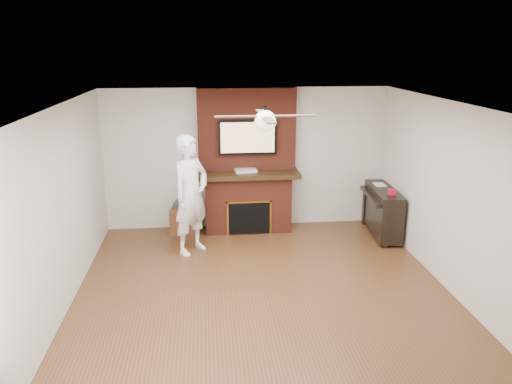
{
  "coord_description": "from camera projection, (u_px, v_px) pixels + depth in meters",
  "views": [
    {
      "loc": [
        -0.72,
        -5.91,
        3.19
      ],
      "look_at": [
        -0.02,
        0.9,
        1.17
      ],
      "focal_mm": 35.0,
      "sensor_mm": 36.0,
      "label": 1
    }
  ],
  "objects": [
    {
      "name": "candle_orange",
      "position": [
        243.0,
        229.0,
        8.84
      ],
      "size": [
        0.06,
        0.06,
        0.12
      ],
      "primitive_type": "cylinder",
      "color": "red",
      "rests_on": "ground"
    },
    {
      "name": "room_shell",
      "position": [
        265.0,
        206.0,
        6.26
      ],
      "size": [
        5.36,
        5.86,
        2.86
      ],
      "color": "#4C2C16",
      "rests_on": "ground"
    },
    {
      "name": "ceiling_fan",
      "position": [
        265.0,
        120.0,
        5.96
      ],
      "size": [
        1.21,
        1.21,
        0.31
      ],
      "color": "black",
      "rests_on": "room_shell"
    },
    {
      "name": "cable_box",
      "position": [
        246.0,
        171.0,
        8.64
      ],
      "size": [
        0.39,
        0.26,
        0.05
      ],
      "primitive_type": "cube",
      "rotation": [
        0.0,
        0.0,
        0.14
      ],
      "color": "silver",
      "rests_on": "fireplace"
    },
    {
      "name": "person",
      "position": [
        191.0,
        195.0,
        7.78
      ],
      "size": [
        0.81,
        0.83,
        1.89
      ],
      "primitive_type": "imported",
      "rotation": [
        0.0,
        0.0,
        0.85
      ],
      "color": "white",
      "rests_on": "ground"
    },
    {
      "name": "piano",
      "position": [
        382.0,
        210.0,
        8.62
      ],
      "size": [
        0.57,
        1.3,
        0.92
      ],
      "rotation": [
        0.0,
        0.0,
        -0.08
      ],
      "color": "black",
      "rests_on": "ground"
    },
    {
      "name": "candle_blue",
      "position": [
        259.0,
        230.0,
        8.83
      ],
      "size": [
        0.06,
        0.06,
        0.09
      ],
      "primitive_type": "cylinder",
      "color": "teal",
      "rests_on": "ground"
    },
    {
      "name": "side_table",
      "position": [
        186.0,
        218.0,
        8.8
      ],
      "size": [
        0.56,
        0.56,
        0.56
      ],
      "rotation": [
        0.0,
        0.0,
        -0.16
      ],
      "color": "#572C18",
      "rests_on": "ground"
    },
    {
      "name": "candle_green",
      "position": [
        248.0,
        229.0,
        8.86
      ],
      "size": [
        0.08,
        0.08,
        0.09
      ],
      "primitive_type": "cylinder",
      "color": "#468635",
      "rests_on": "ground"
    },
    {
      "name": "fireplace",
      "position": [
        247.0,
        175.0,
        8.76
      ],
      "size": [
        1.78,
        0.64,
        2.5
      ],
      "color": "maroon",
      "rests_on": "ground"
    },
    {
      "name": "tv",
      "position": [
        248.0,
        137.0,
        8.53
      ],
      "size": [
        1.0,
        0.08,
        0.6
      ],
      "color": "black",
      "rests_on": "fireplace"
    },
    {
      "name": "candle_cream",
      "position": [
        250.0,
        230.0,
        8.81
      ],
      "size": [
        0.08,
        0.08,
        0.1
      ],
      "primitive_type": "cylinder",
      "color": "beige",
      "rests_on": "ground"
    }
  ]
}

